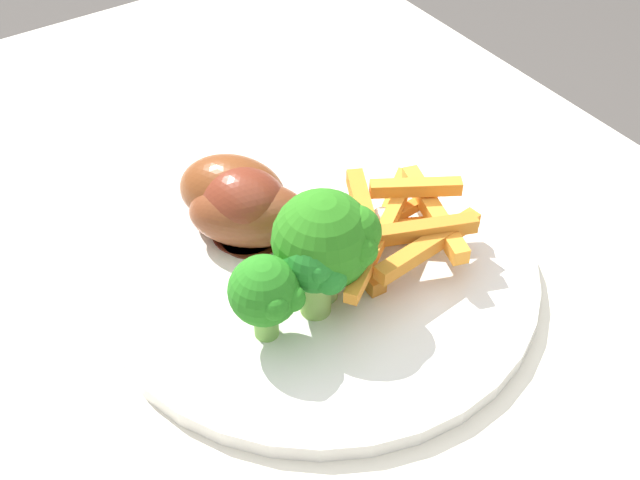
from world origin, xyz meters
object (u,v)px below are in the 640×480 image
object	(u,v)px
carrot_fries_pile	(390,226)
chicken_drumstick_near	(262,213)
broccoli_floret_back	(319,261)
chicken_drumstick_far	(249,206)
broccoli_floret_front	(266,293)
dinner_plate	(320,268)
chicken_drumstick_extra	(242,192)
dining_table	(351,475)
broccoli_floret_middle	(327,241)

from	to	relation	value
carrot_fries_pile	chicken_drumstick_near	distance (m)	0.09
broccoli_floret_back	carrot_fries_pile	xyz separation A→B (m)	(0.02, -0.07, -0.02)
chicken_drumstick_far	broccoli_floret_front	bearing A→B (deg)	156.06
broccoli_floret_front	dinner_plate	bearing A→B (deg)	-60.47
dinner_plate	chicken_drumstick_near	world-z (taller)	chicken_drumstick_near
chicken_drumstick_far	chicken_drumstick_extra	bearing A→B (deg)	-13.13
dining_table	broccoli_floret_back	distance (m)	0.18
dinner_plate	broccoli_floret_back	xyz separation A→B (m)	(-0.04, 0.02, 0.05)
carrot_fries_pile	dinner_plate	bearing A→B (deg)	72.29
broccoli_floret_back	chicken_drumstick_far	bearing A→B (deg)	0.14
chicken_drumstick_extra	carrot_fries_pile	bearing A→B (deg)	-140.45
dining_table	broccoli_floret_middle	distance (m)	0.19
broccoli_floret_back	chicken_drumstick_extra	size ratio (longest dim) A/B	0.58
chicken_drumstick_near	chicken_drumstick_far	distance (m)	0.01
broccoli_floret_middle	carrot_fries_pile	size ratio (longest dim) A/B	0.63
dining_table	broccoli_floret_back	size ratio (longest dim) A/B	15.58
chicken_drumstick_far	chicken_drumstick_extra	distance (m)	0.02
dining_table	chicken_drumstick_near	world-z (taller)	chicken_drumstick_near
dinner_plate	chicken_drumstick_far	xyz separation A→B (m)	(0.05, 0.02, 0.03)
chicken_drumstick_near	chicken_drumstick_extra	xyz separation A→B (m)	(0.02, 0.00, 0.00)
broccoli_floret_back	chicken_drumstick_far	xyz separation A→B (m)	(0.08, 0.00, -0.02)
dining_table	carrot_fries_pile	size ratio (longest dim) A/B	8.16
carrot_fries_pile	chicken_drumstick_extra	xyz separation A→B (m)	(0.08, 0.07, 0.00)
broccoli_floret_middle	broccoli_floret_back	world-z (taller)	broccoli_floret_middle
broccoli_floret_middle	chicken_drumstick_near	distance (m)	0.07
broccoli_floret_back	chicken_drumstick_extra	bearing A→B (deg)	-2.04
carrot_fries_pile	broccoli_floret_middle	bearing A→B (deg)	102.36
broccoli_floret_middle	chicken_drumstick_near	size ratio (longest dim) A/B	0.64
carrot_fries_pile	chicken_drumstick_extra	bearing A→B (deg)	39.55
broccoli_floret_front	broccoli_floret_back	size ratio (longest dim) A/B	0.89
broccoli_floret_back	broccoli_floret_middle	bearing A→B (deg)	-55.55
carrot_fries_pile	chicken_drumstick_far	world-z (taller)	chicken_drumstick_far
dinner_plate	chicken_drumstick_extra	xyz separation A→B (m)	(0.07, 0.02, 0.03)
broccoli_floret_middle	chicken_drumstick_far	world-z (taller)	broccoli_floret_middle
chicken_drumstick_extra	broccoli_floret_middle	bearing A→B (deg)	-175.62
broccoli_floret_front	broccoli_floret_middle	xyz separation A→B (m)	(0.01, -0.05, 0.01)
chicken_drumstick_extra	dinner_plate	bearing A→B (deg)	-162.75
broccoli_floret_middle	carrot_fries_pile	bearing A→B (deg)	-77.64
broccoli_floret_front	chicken_drumstick_near	bearing A→B (deg)	-29.18
broccoli_floret_middle	chicken_drumstick_far	size ratio (longest dim) A/B	0.71
broccoli_floret_front	carrot_fries_pile	world-z (taller)	broccoli_floret_front
broccoli_floret_middle	chicken_drumstick_far	xyz separation A→B (m)	(0.08, 0.01, -0.02)
broccoli_floret_middle	chicken_drumstick_extra	xyz separation A→B (m)	(0.09, 0.01, -0.02)
broccoli_floret_middle	chicken_drumstick_near	world-z (taller)	broccoli_floret_middle
dinner_plate	broccoli_floret_back	world-z (taller)	broccoli_floret_back
dinner_plate	broccoli_floret_middle	distance (m)	0.06
broccoli_floret_front	broccoli_floret_middle	world-z (taller)	broccoli_floret_middle
dining_table	carrot_fries_pile	xyz separation A→B (m)	(0.06, -0.07, 0.15)
broccoli_floret_front	carrot_fries_pile	xyz separation A→B (m)	(0.02, -0.11, -0.02)
broccoli_floret_middle	broccoli_floret_front	bearing A→B (deg)	98.53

